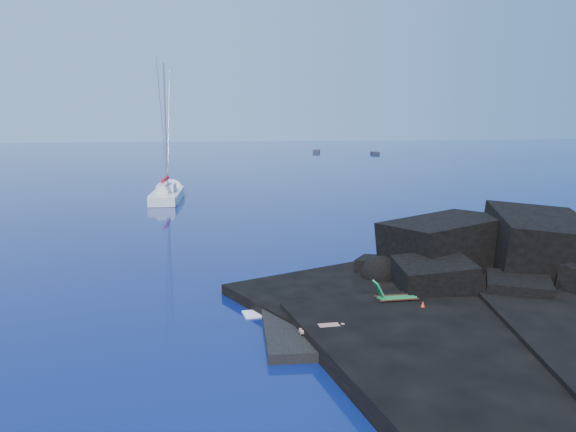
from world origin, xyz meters
name	(u,v)px	position (x,y,z in m)	size (l,w,h in m)	color
ground	(260,341)	(0.00, 0.00, 0.00)	(400.00, 400.00, 0.00)	#04073B
headland	(537,294)	(13.00, 3.00, 0.00)	(24.00, 24.00, 3.60)	black
beach	(377,327)	(4.50, 0.50, 0.00)	(8.50, 6.00, 0.70)	black
surf_foam	(353,291)	(5.00, 5.00, 0.00)	(10.00, 8.00, 0.06)	white
sailboat	(168,200)	(-3.62, 37.27, 0.00)	(2.64, 12.60, 13.21)	silver
deck_chair	(397,292)	(5.74, 1.65, 0.93)	(1.68, 0.73, 1.15)	#1C813E
towel	(329,332)	(2.34, -0.58, 0.37)	(1.72, 0.81, 0.05)	white
sunbather	(329,328)	(2.34, -0.58, 0.53)	(1.63, 0.49, 0.27)	#AD6F5B
marker_cone	(423,308)	(6.37, 0.58, 0.60)	(0.33, 0.33, 0.50)	#FD420D
distant_boat_a	(316,153)	(31.65, 117.19, 0.00)	(1.55, 4.97, 0.66)	#2A2A30
distant_boat_b	(375,154)	(43.34, 107.42, 0.00)	(1.36, 4.37, 0.58)	#222227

